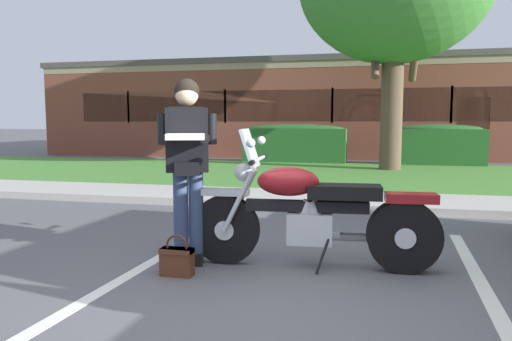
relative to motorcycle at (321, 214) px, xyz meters
name	(u,v)px	position (x,y,z in m)	size (l,w,h in m)	color
ground_plane	(278,297)	(-0.24, -0.81, -0.49)	(140.00, 140.00, 0.00)	#565659
curb_strip	(322,207)	(-0.24, 2.75, -0.43)	(60.00, 0.20, 0.12)	#B7B2A8
concrete_walk	(327,199)	(-0.24, 3.60, -0.45)	(60.00, 1.50, 0.08)	#B7B2A8
grass_lawn	(340,175)	(-0.24, 7.40, -0.46)	(60.00, 6.10, 0.06)	#478433
stall_stripe_0	(128,275)	(-1.58, -0.61, -0.49)	(0.12, 4.40, 0.01)	silver
stall_stripe_1	(493,305)	(1.29, -0.61, -0.49)	(0.12, 4.40, 0.01)	silver
motorcycle	(321,214)	(0.00, 0.00, 0.00)	(2.24, 0.82, 1.26)	black
rider_person	(188,156)	(-1.20, -0.16, 0.52)	(0.55, 0.65, 1.70)	black
handbag	(177,259)	(-1.18, -0.51, -0.34)	(0.28, 0.13, 0.36)	#562D19
hedge_left	(295,143)	(-1.84, 10.66, 0.16)	(3.22, 0.90, 1.24)	#235623
hedge_center_left	(437,144)	(2.42, 10.66, 0.16)	(2.62, 0.90, 1.24)	#235623
brick_building	(341,111)	(-0.79, 17.44, 1.31)	(22.67, 10.55, 3.60)	brown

